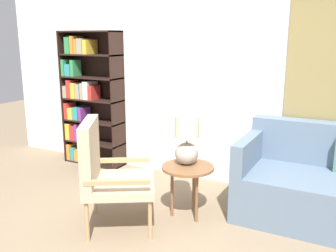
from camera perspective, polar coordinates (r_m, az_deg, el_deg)
name	(u,v)px	position (r m, az deg, el deg)	size (l,w,h in m)	color
wall_back	(219,72)	(4.48, 7.72, 8.23)	(6.40, 0.08, 2.70)	white
bookshelf	(86,97)	(5.31, -12.37, 4.38)	(0.88, 0.30, 1.83)	black
armchair	(105,168)	(3.51, -9.57, -6.40)	(0.86, 0.86, 1.02)	tan
side_table	(188,172)	(3.69, 3.02, -6.98)	(0.51, 0.51, 0.52)	brown
table_lamp	(187,140)	(3.66, 2.88, -2.12)	(0.24, 0.24, 0.49)	#A59E93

